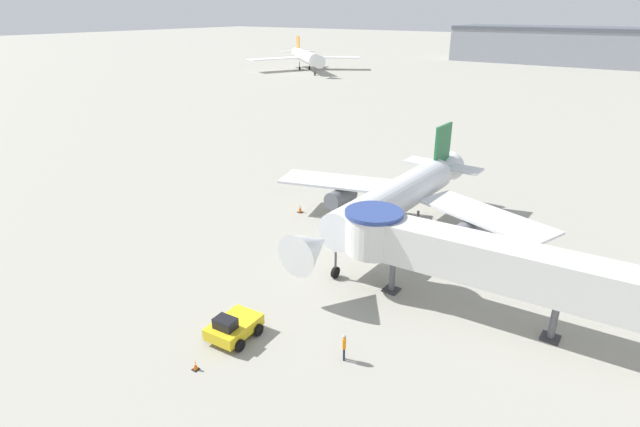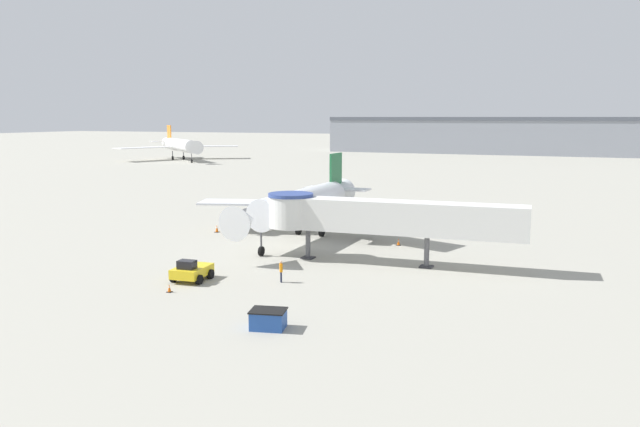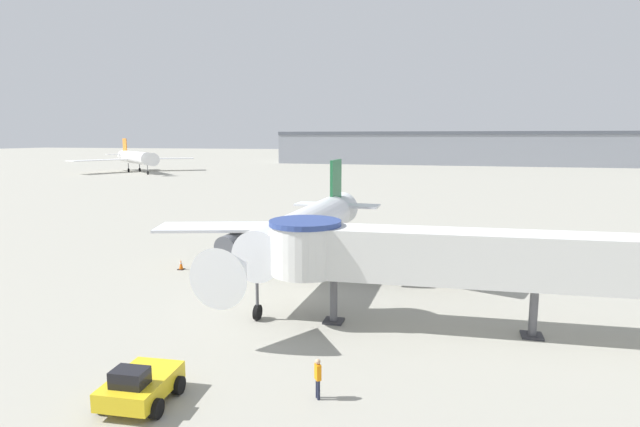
# 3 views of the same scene
# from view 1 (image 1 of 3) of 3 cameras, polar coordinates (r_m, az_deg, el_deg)

# --- Properties ---
(ground_plane) EXTENTS (800.00, 800.00, 0.00)m
(ground_plane) POSITION_cam_1_polar(r_m,az_deg,el_deg) (41.67, 6.16, -4.84)
(ground_plane) COLOR #9E9B8E
(main_airplane) EXTENTS (26.74, 25.73, 8.52)m
(main_airplane) POSITION_cam_1_polar(r_m,az_deg,el_deg) (44.12, 8.82, 1.77)
(main_airplane) COLOR silver
(main_airplane) RESTS_ON ground_plane
(jet_bridge) EXTENTS (22.76, 4.58, 5.89)m
(jet_bridge) POSITION_cam_1_polar(r_m,az_deg,el_deg) (33.40, 18.29, -5.09)
(jet_bridge) COLOR silver
(jet_bridge) RESTS_ON ground_plane
(pushback_tug_yellow) EXTENTS (2.77, 3.47, 1.76)m
(pushback_tug_yellow) POSITION_cam_1_polar(r_m,az_deg,el_deg) (32.03, -9.90, -12.64)
(pushback_tug_yellow) COLOR yellow
(pushback_tug_yellow) RESTS_ON ground_plane
(traffic_cone_apron_front) EXTENTS (0.37, 0.37, 0.61)m
(traffic_cone_apron_front) POSITION_cam_1_polar(r_m,az_deg,el_deg) (30.32, -14.06, -16.49)
(traffic_cone_apron_front) COLOR black
(traffic_cone_apron_front) RESTS_ON ground_plane
(traffic_cone_starboard_wing) EXTENTS (0.43, 0.43, 0.71)m
(traffic_cone_starboard_wing) POSITION_cam_1_polar(r_m,az_deg,el_deg) (42.38, 21.12, -5.34)
(traffic_cone_starboard_wing) COLOR black
(traffic_cone_starboard_wing) RESTS_ON ground_plane
(traffic_cone_port_wing) EXTENTS (0.50, 0.50, 0.81)m
(traffic_cone_port_wing) POSITION_cam_1_polar(r_m,az_deg,el_deg) (49.98, -2.30, 0.56)
(traffic_cone_port_wing) COLOR black
(traffic_cone_port_wing) RESTS_ON ground_plane
(ground_crew_marshaller) EXTENTS (0.35, 0.38, 1.71)m
(ground_crew_marshaller) POSITION_cam_1_polar(r_m,az_deg,el_deg) (29.77, 2.77, -14.84)
(ground_crew_marshaller) COLOR #1E2338
(ground_crew_marshaller) RESTS_ON ground_plane
(background_jet_orange_tail) EXTENTS (30.01, 30.82, 10.18)m
(background_jet_orange_tail) POSITION_cam_1_polar(r_m,az_deg,el_deg) (168.71, -1.64, 17.49)
(background_jet_orange_tail) COLOR white
(background_jet_orange_tail) RESTS_ON ground_plane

